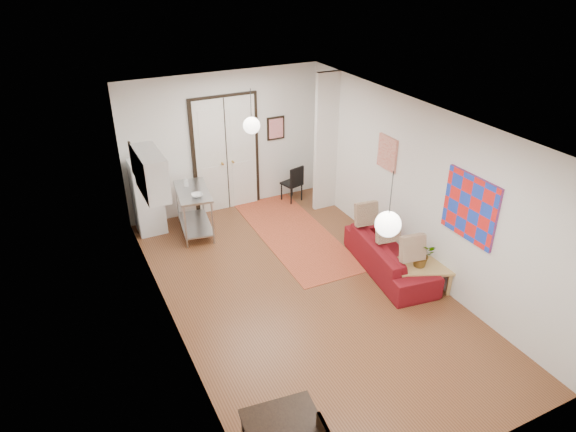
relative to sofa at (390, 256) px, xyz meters
name	(u,v)px	position (x,y,z in m)	size (l,w,h in m)	color
floor	(303,291)	(-1.63, 0.11, -0.30)	(7.00, 7.00, 0.00)	brown
ceiling	(306,120)	(-1.63, 0.11, 2.60)	(4.20, 7.00, 0.02)	silver
wall_back	(225,143)	(-1.63, 3.61, 1.15)	(4.20, 0.02, 2.90)	silver
wall_front	(473,363)	(-1.63, -3.39, 1.15)	(4.20, 0.02, 2.90)	silver
wall_left	(167,245)	(-3.73, 0.11, 1.15)	(0.02, 7.00, 2.90)	silver
wall_right	(415,188)	(0.47, 0.11, 1.15)	(0.02, 7.00, 2.90)	silver
double_doors	(226,155)	(-1.63, 3.57, 0.90)	(1.44, 0.06, 2.50)	silver
stub_partition	(326,143)	(0.22, 2.66, 1.15)	(0.50, 0.10, 2.90)	silver
wall_cabinet	(151,173)	(-3.55, 1.61, 1.60)	(0.35, 1.00, 0.70)	white
painting_popart	(470,208)	(0.44, -1.14, 1.35)	(0.05, 1.00, 1.00)	red
painting_abstract	(387,153)	(0.44, 0.91, 1.50)	(0.05, 0.50, 0.60)	beige
poster_back	(276,128)	(-0.48, 3.58, 1.30)	(0.40, 0.03, 0.50)	red
print_left	(134,161)	(-3.70, 2.11, 1.65)	(0.03, 0.44, 0.54)	#8E5D3B
pendant_back	(252,125)	(-1.63, 2.11, 1.95)	(0.30, 0.30, 0.80)	silver
pendant_front	(388,224)	(-1.63, -1.89, 1.95)	(0.30, 0.30, 0.80)	silver
kilim_rug	(294,234)	(-0.91, 1.86, -0.30)	(1.30, 3.47, 0.01)	#BD4B2F
sofa	(390,256)	(0.00, 0.00, 0.00)	(0.81, 2.07, 0.60)	maroon
coffee_table	(420,268)	(0.12, -0.63, 0.08)	(1.13, 0.90, 0.44)	tan
potted_plant	(422,254)	(0.12, -0.63, 0.36)	(0.39, 0.34, 0.43)	#335A28
kitchen_counter	(194,205)	(-2.61, 2.81, 0.28)	(0.75, 1.25, 0.91)	#A3A5A7
bowl	(197,195)	(-2.61, 2.51, 0.63)	(0.21, 0.21, 0.05)	beige
soap_bottle	(186,182)	(-2.66, 3.06, 0.70)	(0.08, 0.09, 0.19)	#54ADB8
fridge	(147,197)	(-3.38, 3.26, 0.44)	(0.52, 0.52, 1.48)	silver
black_side_chair	(290,179)	(-0.27, 3.34, 0.18)	(0.46, 0.47, 0.83)	black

